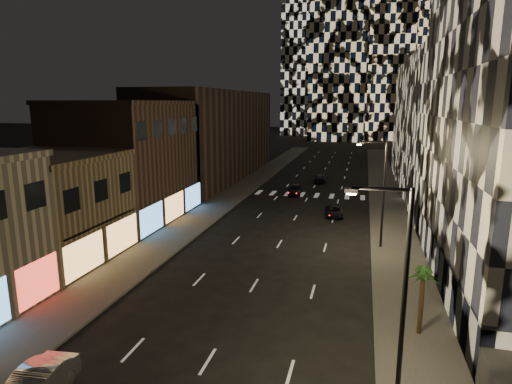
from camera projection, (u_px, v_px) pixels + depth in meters
The scene contains 15 objects.
sidewalk_left at pixel (238, 191), 59.97m from camera, with size 4.00×120.00×0.15m, color #47443F.
sidewalk_right at pixel (387, 198), 55.19m from camera, with size 4.00×120.00×0.15m, color #47443F.
curb_left at pixel (253, 191), 59.46m from camera, with size 0.20×120.00×0.15m, color #4C4C47.
curb_right at pixel (370, 197), 55.69m from camera, with size 0.20×120.00×0.15m, color #4C4C47.
retail_tan at pixel (46, 210), 33.31m from camera, with size 10.00×10.00×8.00m, color olive.
retail_brown at pixel (129, 163), 44.76m from camera, with size 10.00×15.00×12.00m, color #453127.
retail_filler_left at pixel (214, 135), 69.70m from camera, with size 10.00×40.00×14.00m, color #453127.
midrise_base at pixel (439, 257), 30.14m from camera, with size 0.60×25.00×3.00m, color #383838.
midrise_filler_right at pixel (466, 127), 57.61m from camera, with size 16.00×40.00×18.00m, color #232326.
streetlight_near at pixel (399, 283), 16.53m from camera, with size 2.55×0.25×9.00m.
streetlight_far at pixel (381, 187), 35.52m from camera, with size 2.55×0.25×9.00m.
car_dark_midlane at pixel (295, 189), 57.64m from camera, with size 1.67×4.16×1.42m, color black.
car_dark_oncoming at pixel (320, 178), 66.68m from camera, with size 1.72×4.23×1.23m, color black.
car_dark_rightlane at pixel (334, 212), 46.54m from camera, with size 1.80×3.91×1.09m, color black.
palm_tree at pixel (423, 279), 22.22m from camera, with size 1.87×1.89×3.71m.
Camera 1 is at (6.76, -6.34, 12.22)m, focal length 30.00 mm.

